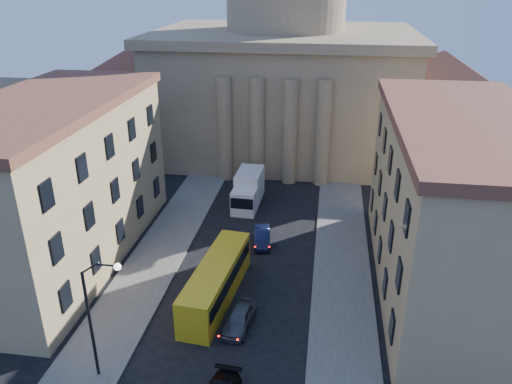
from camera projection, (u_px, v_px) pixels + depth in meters
sidewalk_left at (139, 286)px, 42.01m from camera, size 5.00×60.00×0.15m
sidewalk_right at (343, 304)px, 39.75m from camera, size 5.00×60.00×0.15m
church at (284, 68)px, 69.97m from camera, size 68.02×28.76×36.60m
building_left at (54, 182)px, 43.77m from camera, size 11.60×26.60×14.70m
building_right at (458, 206)px, 39.26m from camera, size 11.60×26.60×14.70m
street_lamp at (96, 310)px, 30.65m from camera, size 2.62×0.44×8.83m
car_right_far at (239, 318)px, 37.08m from camera, size 2.30×4.61×1.51m
car_right_distant at (262, 237)px, 48.54m from camera, size 2.11×4.53×1.44m
city_bus at (216, 280)px, 39.94m from camera, size 3.71×11.52×3.19m
box_truck at (248, 190)px, 56.16m from camera, size 2.87×6.85×3.72m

